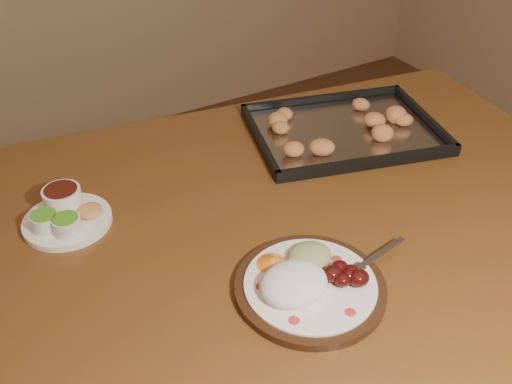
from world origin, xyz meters
TOP-DOWN VIEW (x-y plane):
  - dining_table at (-0.06, 0.25)m, footprint 1.63×1.13m
  - dinner_plate at (-0.04, 0.06)m, footprint 0.32×0.24m
  - condiment_saucer at (-0.32, 0.43)m, footprint 0.16×0.16m
  - baking_tray at (0.31, 0.42)m, footprint 0.48×0.40m

SIDE VIEW (x-z plane):
  - dining_table at x=-0.06m, z-range 0.28..1.03m
  - baking_tray at x=0.31m, z-range 0.74..0.78m
  - dinner_plate at x=-0.04m, z-range 0.74..0.80m
  - condiment_saucer at x=-0.32m, z-range 0.74..0.80m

